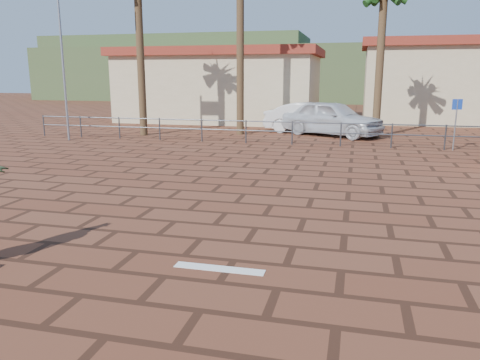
# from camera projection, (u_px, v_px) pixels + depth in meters

# --- Properties ---
(ground) EXTENTS (120.00, 120.00, 0.00)m
(ground) POSITION_uv_depth(u_px,v_px,m) (201.00, 239.00, 8.39)
(ground) COLOR brown
(ground) RESTS_ON ground
(paint_stripe) EXTENTS (1.40, 0.22, 0.01)m
(paint_stripe) POSITION_uv_depth(u_px,v_px,m) (219.00, 269.00, 7.09)
(paint_stripe) COLOR white
(paint_stripe) RESTS_ON ground
(guardrail) EXTENTS (24.06, 0.06, 1.00)m
(guardrail) POSITION_uv_depth(u_px,v_px,m) (292.00, 129.00, 19.61)
(guardrail) COLOR #47494F
(guardrail) RESTS_ON ground
(flagpole) EXTENTS (1.30, 0.10, 8.00)m
(flagpole) POSITION_uv_depth(u_px,v_px,m) (63.00, 33.00, 20.12)
(flagpole) COLOR gray
(flagpole) RESTS_ON ground
(building_west) EXTENTS (12.60, 7.60, 4.50)m
(building_west) POSITION_uv_depth(u_px,v_px,m) (221.00, 85.00, 30.14)
(building_west) COLOR beige
(building_west) RESTS_ON ground
(building_east) EXTENTS (10.60, 6.60, 5.00)m
(building_east) POSITION_uv_depth(u_px,v_px,m) (449.00, 81.00, 28.67)
(building_east) COLOR beige
(building_east) RESTS_ON ground
(hill_front) EXTENTS (70.00, 18.00, 6.00)m
(hill_front) POSITION_uv_depth(u_px,v_px,m) (336.00, 74.00, 55.07)
(hill_front) COLOR #384C28
(hill_front) RESTS_ON ground
(hill_back) EXTENTS (35.00, 14.00, 8.00)m
(hill_back) POSITION_uv_depth(u_px,v_px,m) (180.00, 67.00, 65.73)
(hill_back) COLOR #384C28
(hill_back) RESTS_ON ground
(car_silver) EXTENTS (5.35, 4.03, 1.70)m
(car_silver) POSITION_uv_depth(u_px,v_px,m) (332.00, 118.00, 22.59)
(car_silver) COLOR silver
(car_silver) RESTS_ON ground
(car_white) EXTENTS (4.70, 2.05, 1.50)m
(car_white) POSITION_uv_depth(u_px,v_px,m) (310.00, 118.00, 23.78)
(car_white) COLOR silver
(car_white) RESTS_ON ground
(street_sign) EXTENTS (0.39, 0.17, 1.98)m
(street_sign) POSITION_uv_depth(u_px,v_px,m) (456.00, 115.00, 17.96)
(street_sign) COLOR gray
(street_sign) RESTS_ON ground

